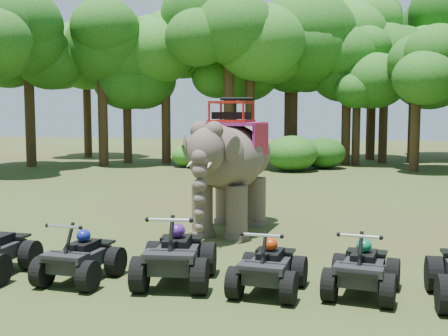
# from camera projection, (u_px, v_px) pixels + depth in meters

# --- Properties ---
(ground) EXTENTS (110.00, 110.00, 0.00)m
(ground) POSITION_uv_depth(u_px,v_px,m) (214.00, 258.00, 12.51)
(ground) COLOR #47381E
(ground) RESTS_ON ground
(elephant) EXTENTS (2.49, 4.54, 3.62)m
(elephant) POSITION_uv_depth(u_px,v_px,m) (231.00, 165.00, 15.23)
(elephant) COLOR brown
(elephant) RESTS_ON ground
(atv_1) EXTENTS (1.34, 1.74, 1.21)m
(atv_1) POSITION_uv_depth(u_px,v_px,m) (80.00, 250.00, 10.74)
(atv_1) COLOR black
(atv_1) RESTS_ON ground
(atv_2) EXTENTS (1.52, 1.98, 1.38)m
(atv_2) POSITION_uv_depth(u_px,v_px,m) (176.00, 247.00, 10.61)
(atv_2) COLOR black
(atv_2) RESTS_ON ground
(atv_3) EXTENTS (1.35, 1.74, 1.20)m
(atv_3) POSITION_uv_depth(u_px,v_px,m) (269.00, 260.00, 10.08)
(atv_3) COLOR black
(atv_3) RESTS_ON ground
(atv_4) EXTENTS (1.46, 1.82, 1.22)m
(atv_4) POSITION_uv_depth(u_px,v_px,m) (363.00, 261.00, 9.92)
(atv_4) COLOR black
(atv_4) RESTS_ON ground
(tree_0) EXTENTS (6.90, 6.90, 9.86)m
(tree_0) POSITION_uv_depth(u_px,v_px,m) (293.00, 86.00, 36.03)
(tree_0) COLOR #195114
(tree_0) RESTS_ON ground
(tree_1) EXTENTS (4.57, 4.57, 6.53)m
(tree_1) POSITION_uv_depth(u_px,v_px,m) (357.00, 112.00, 34.01)
(tree_1) COLOR #195114
(tree_1) RESTS_ON ground
(tree_2) EXTENTS (5.31, 5.31, 7.59)m
(tree_2) POSITION_uv_depth(u_px,v_px,m) (416.00, 102.00, 30.27)
(tree_2) COLOR #195114
(tree_2) RESTS_ON ground
(tree_30) EXTENTS (6.75, 6.75, 9.64)m
(tree_30) POSITION_uv_depth(u_px,v_px,m) (29.00, 85.00, 32.99)
(tree_30) COLOR #195114
(tree_30) RESTS_ON ground
(tree_31) EXTENTS (6.65, 6.65, 9.50)m
(tree_31) POSITION_uv_depth(u_px,v_px,m) (102.00, 87.00, 33.48)
(tree_31) COLOR #195114
(tree_31) RESTS_ON ground
(tree_32) EXTENTS (6.25, 6.25, 8.92)m
(tree_32) POSITION_uv_depth(u_px,v_px,m) (166.00, 92.00, 35.02)
(tree_32) COLOR #195114
(tree_32) RESTS_ON ground
(tree_33) EXTENTS (6.85, 6.85, 9.78)m
(tree_33) POSITION_uv_depth(u_px,v_px,m) (229.00, 83.00, 32.53)
(tree_33) COLOR #195114
(tree_33) RESTS_ON ground
(tree_34) EXTENTS (5.87, 5.87, 8.39)m
(tree_34) POSITION_uv_depth(u_px,v_px,m) (347.00, 96.00, 34.14)
(tree_34) COLOR #195114
(tree_34) RESTS_ON ground
(tree_35) EXTENTS (5.90, 5.90, 8.43)m
(tree_35) POSITION_uv_depth(u_px,v_px,m) (384.00, 97.00, 35.47)
(tree_35) COLOR #195114
(tree_35) RESTS_ON ground
(tree_36) EXTENTS (5.06, 5.06, 7.23)m
(tree_36) POSITION_uv_depth(u_px,v_px,m) (233.00, 106.00, 35.52)
(tree_36) COLOR #195114
(tree_36) RESTS_ON ground
(tree_37) EXTENTS (6.03, 6.03, 8.62)m
(tree_37) POSITION_uv_depth(u_px,v_px,m) (289.00, 95.00, 36.25)
(tree_37) COLOR #195114
(tree_37) RESTS_ON ground
(tree_39) EXTENTS (5.88, 5.88, 8.39)m
(tree_39) POSITION_uv_depth(u_px,v_px,m) (413.00, 97.00, 35.96)
(tree_39) COLOR #195114
(tree_39) RESTS_ON ground
(tree_40) EXTENTS (7.36, 7.36, 10.52)m
(tree_40) POSITION_uv_depth(u_px,v_px,m) (372.00, 82.00, 37.87)
(tree_40) COLOR #195114
(tree_40) RESTS_ON ground
(tree_41) EXTENTS (5.57, 5.57, 7.95)m
(tree_41) POSITION_uv_depth(u_px,v_px,m) (127.00, 100.00, 35.50)
(tree_41) COLOR #195114
(tree_41) RESTS_ON ground
(tree_42) EXTENTS (6.19, 6.19, 8.84)m
(tree_42) POSITION_uv_depth(u_px,v_px,m) (250.00, 92.00, 33.09)
(tree_42) COLOR #195114
(tree_42) RESTS_ON ground
(tree_47) EXTENTS (5.97, 5.97, 8.53)m
(tree_47) POSITION_uv_depth(u_px,v_px,m) (87.00, 97.00, 39.79)
(tree_47) COLOR #195114
(tree_47) RESTS_ON ground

